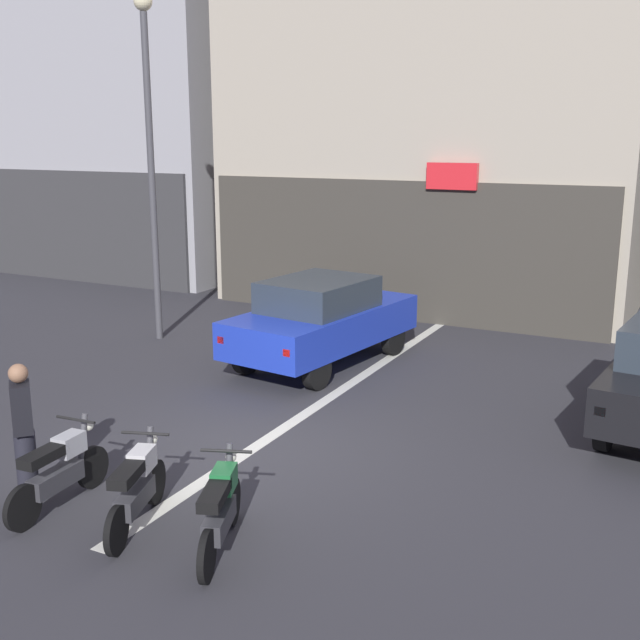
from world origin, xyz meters
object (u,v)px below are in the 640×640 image
Objects in this scene: motorcycle_silver_row_leftmost at (59,470)px; person_by_motorcycles at (24,432)px; car_blue_crossing_near at (322,318)px; street_lamp at (150,136)px; motorcycle_white_row_left_mid at (137,487)px; motorcycle_green_row_centre at (220,509)px.

motorcycle_silver_row_leftmost is 0.62m from person_by_motorcycles.
street_lamp is (-3.93, 0.14, 3.29)m from car_blue_crossing_near.
motorcycle_silver_row_leftmost is at bearing -59.78° from street_lamp.
street_lamp is at bearing 126.97° from motorcycle_white_row_left_mid.
street_lamp is 9.01m from motorcycle_white_row_left_mid.
person_by_motorcycles reaches higher than motorcycle_white_row_left_mid.
person_by_motorcycles is at bearing -174.64° from motorcycle_silver_row_leftmost.
person_by_motorcycles is at bearing -177.94° from motorcycle_green_row_centre.
street_lamp is at bearing 177.97° from car_blue_crossing_near.
car_blue_crossing_near reaches higher than motorcycle_green_row_centre.
street_lamp reaches higher than person_by_motorcycles.
car_blue_crossing_near is at bearing 89.25° from motorcycle_silver_row_leftmost.
car_blue_crossing_near is at bearing 85.12° from person_by_motorcycles.
motorcycle_green_row_centre is 0.95× the size of person_by_motorcycles.
person_by_motorcycles reaches higher than car_blue_crossing_near.
motorcycle_silver_row_leftmost is at bearing 5.36° from person_by_motorcycles.
person_by_motorcycles is at bearing -176.57° from motorcycle_white_row_left_mid.
motorcycle_green_row_centre is at bearing 2.06° from person_by_motorcycles.
motorcycle_white_row_left_mid is 1.09m from motorcycle_green_row_centre.
person_by_motorcycles reaches higher than motorcycle_green_row_centre.
car_blue_crossing_near is at bearing 98.89° from motorcycle_white_row_left_mid.
motorcycle_white_row_left_mid is 1.61m from person_by_motorcycles.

